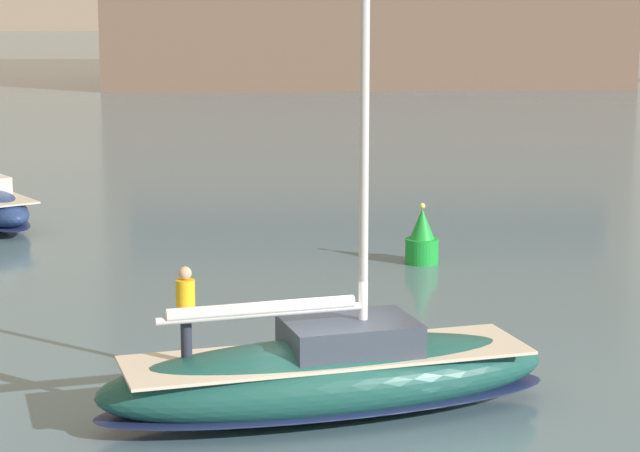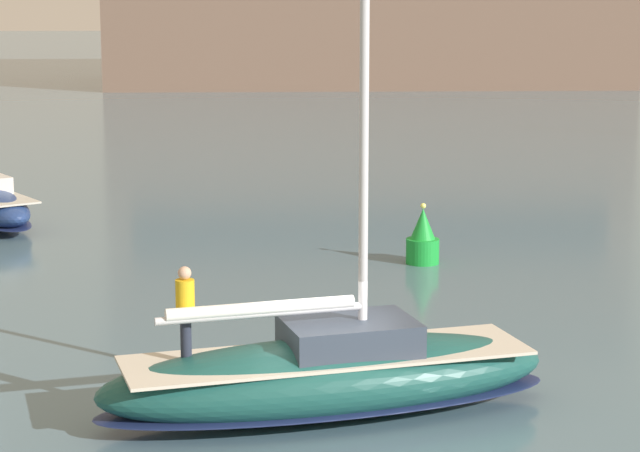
{
  "view_description": "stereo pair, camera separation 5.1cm",
  "coord_description": "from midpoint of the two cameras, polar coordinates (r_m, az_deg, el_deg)",
  "views": [
    {
      "loc": [
        -1.15,
        -21.88,
        7.79
      ],
      "look_at": [
        0.0,
        3.0,
        2.98
      ],
      "focal_mm": 70.0,
      "sensor_mm": 36.0,
      "label": 1
    },
    {
      "loc": [
        -1.1,
        -21.88,
        7.79
      ],
      "look_at": [
        0.0,
        3.0,
        2.98
      ],
      "focal_mm": 70.0,
      "sensor_mm": 36.0,
      "label": 2
    }
  ],
  "objects": [
    {
      "name": "channel_buoy",
      "position": [
        35.56,
        4.76,
        -0.63
      ],
      "size": [
        0.95,
        0.95,
        1.74
      ],
      "color": "green",
      "rests_on": "ground"
    },
    {
      "name": "ground_plane",
      "position": [
        23.25,
        0.39,
        -8.64
      ],
      "size": [
        400.0,
        400.0,
        0.0
      ],
      "primitive_type": "plane",
      "color": "slate"
    },
    {
      "name": "sailboat_main",
      "position": [
        23.0,
        0.43,
        -6.74
      ],
      "size": [
        8.92,
        4.47,
        11.82
      ],
      "color": "#194C47",
      "rests_on": "ground"
    }
  ]
}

